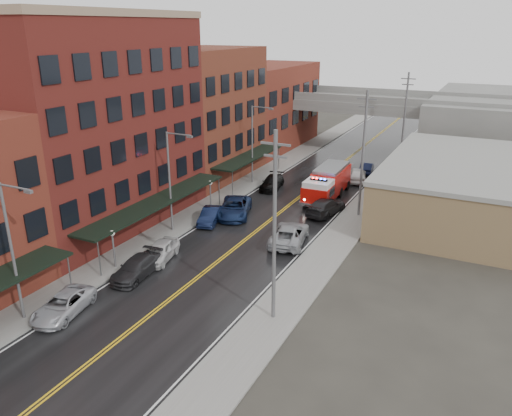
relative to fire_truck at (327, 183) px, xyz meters
The scene contains 32 objects.
road 9.34m from the fire_truck, 106.95° to the right, with size 11.00×160.00×0.02m, color black.
sidewalk_left 13.40m from the fire_truck, 138.64° to the right, with size 3.00×160.00×0.15m, color slate.
sidewalk_right 10.06m from the fire_truck, 62.24° to the right, with size 3.00×160.00×0.15m, color slate.
curb_left 12.22m from the fire_truck, 133.47° to the right, with size 0.30×160.00×0.15m, color gray.
curb_right 9.42m from the fire_truck, 71.30° to the right, with size 0.30×160.00×0.15m, color gray.
brick_building_b 23.60m from the fire_truck, 135.35° to the right, with size 9.00×20.00×18.00m, color maroon.
brick_building_c 17.07m from the fire_truck, behind, with size 9.00×15.00×15.00m, color maroon.
brick_building_far 25.35m from the fire_truck, 129.74° to the left, with size 9.00×20.00×12.00m, color maroon.
tan_building 13.40m from the fire_truck, ahead, with size 14.00×22.00×5.00m, color #8B6D4B.
right_far_block 34.85m from the fire_truck, 63.86° to the left, with size 18.00×30.00×8.00m, color slate.
awning_1 18.82m from the fire_truck, 122.79° to the right, with size 2.60×18.00×3.09m.
awning_2 10.39m from the fire_truck, behind, with size 2.60×13.00×3.09m.
globe_lamp_1 24.53m from the fire_truck, 111.72° to the right, with size 0.44×0.44×3.12m.
globe_lamp_2 12.64m from the fire_truck, 135.94° to the right, with size 0.44×0.44×3.12m.
street_lamp_0 32.32m from the fire_truck, 106.68° to the right, with size 2.64×0.22×9.00m.
street_lamp_1 17.76m from the fire_truck, 121.97° to the right, with size 2.64×0.22×9.00m.
street_lamp_2 9.92m from the fire_truck, behind, with size 2.64×0.22×9.00m.
utility_pole_0 24.64m from the fire_truck, 79.23° to the right, with size 1.80×0.24×12.00m.
utility_pole_1 7.46m from the fire_truck, 39.91° to the right, with size 1.80×0.24×12.00m.
utility_pole_2 17.44m from the fire_truck, 74.42° to the left, with size 1.80×0.24×12.00m.
overpass 23.75m from the fire_truck, 96.58° to the left, with size 40.00×10.00×7.50m.
fire_truck is the anchor object (origin of this frame).
parked_car_left_2 30.23m from the fire_truck, 104.72° to the right, with size 2.21×4.79×1.33m, color #B5B7BE.
parked_car_left_3 24.08m from the fire_truck, 106.37° to the right, with size 1.99×4.89×1.42m, color #262629.
parked_car_left_4 21.20m from the fire_truck, 108.94° to the right, with size 1.79×4.44×1.51m, color silver.
parked_car_left_5 13.80m from the fire_truck, 122.69° to the right, with size 1.50×4.30×1.42m, color black.
parked_car_left_6 10.98m from the fire_truck, 125.00° to the right, with size 2.76×5.98×1.66m, color #14244B.
parked_car_left_7 6.67m from the fire_truck, behind, with size 2.00×4.92×1.43m, color black.
parked_car_right_0 12.61m from the fire_truck, 85.79° to the right, with size 2.70×5.86×1.63m, color #979A9F.
parked_car_right_1 4.90m from the fire_truck, 72.41° to the right, with size 2.18×5.36×1.55m, color #242426.
parked_car_right_2 7.59m from the fire_truck, 79.99° to the left, with size 1.94×4.83×1.65m, color white.
parked_car_right_3 11.62m from the fire_truck, 83.20° to the left, with size 1.44×4.13×1.36m, color black.
Camera 1 is at (18.19, -9.79, 17.37)m, focal length 35.00 mm.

